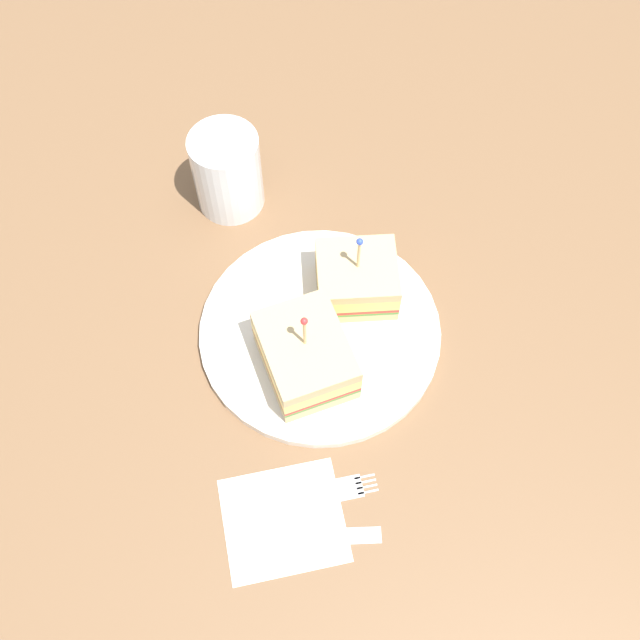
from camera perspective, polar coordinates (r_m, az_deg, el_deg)
name	(u,v)px	position (r cm, az deg, el deg)	size (l,w,h in cm)	color
ground_plane	(320,338)	(79.09, 0.00, -1.42)	(119.37, 119.37, 2.00)	brown
plate	(320,332)	(77.73, 0.00, -0.90)	(25.18, 25.18, 1.07)	silver
sandwich_half_front	(305,355)	(72.88, -1.12, -2.72)	(11.22, 12.35, 10.03)	tan
sandwich_half_back	(357,279)	(77.45, 2.83, 3.16)	(9.02, 8.34, 9.66)	tan
drink_glass	(228,175)	(85.07, -7.09, 11.00)	(7.68, 7.68, 9.82)	gold
napkin	(284,520)	(71.29, -2.81, -15.08)	(11.03, 9.93, 0.15)	white
fork	(324,493)	(71.76, 0.34, -13.12)	(13.17, 4.54, 0.35)	silver
knife	(322,537)	(70.77, 0.18, -16.29)	(12.31, 2.14, 0.35)	silver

